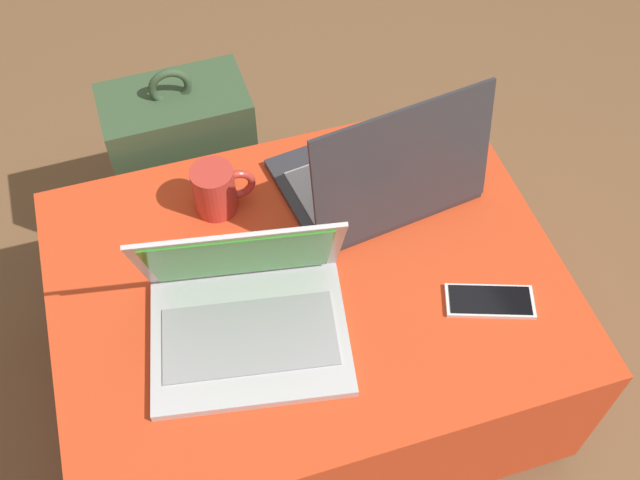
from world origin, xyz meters
The scene contains 7 objects.
ground_plane centered at (0.00, 0.00, 0.00)m, with size 14.00×14.00×0.00m, color brown.
ottoman centered at (0.00, 0.00, 0.20)m, with size 0.90×0.69×0.39m.
laptop_near centered at (-0.12, -0.06, 0.45)m, with size 0.37×0.31×0.25m.
laptop_far centered at (0.19, 0.15, 0.45)m, with size 0.38×0.30×0.27m.
cell_phone centered at (0.29, -0.14, 0.40)m, with size 0.17×0.11×0.01m.
backpack centered at (-0.15, 0.49, 0.22)m, with size 0.31×0.23×0.51m.
coffee_mug centered at (-0.11, 0.21, 0.44)m, with size 0.12×0.08×0.10m.
Camera 1 is at (-0.20, -0.71, 1.50)m, focal length 42.00 mm.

